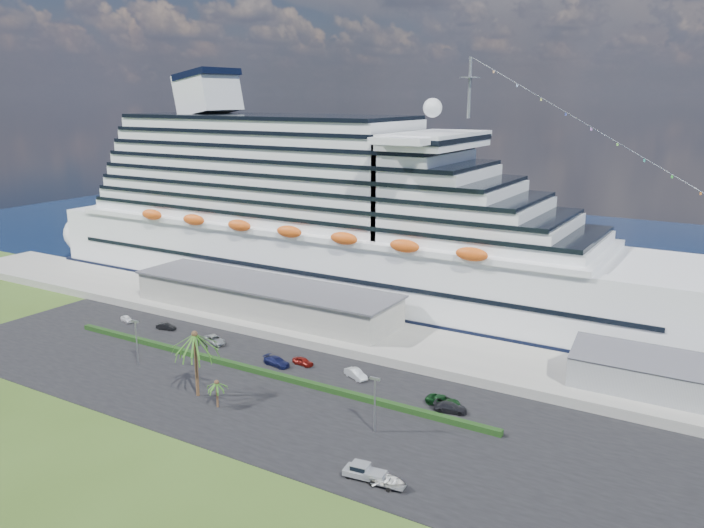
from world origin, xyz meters
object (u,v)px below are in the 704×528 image
Objects in this scene: parked_car_3 at (277,361)px; boat_trailer at (389,481)px; pickup_truck at (364,471)px; cruise_ship at (338,226)px.

parked_car_3 is 1.00× the size of boat_trailer.
parked_car_3 is 42.71m from boat_trailer.
pickup_truck reaches higher than parked_car_3.
boat_trailer is at bearing -53.52° from cruise_ship.
parked_car_3 is at bearing 143.10° from pickup_truck.
cruise_ship reaches higher than pickup_truck.
boat_trailer is (50.01, -67.63, -15.58)m from cruise_ship.
cruise_ship is at bearing 126.48° from boat_trailer.
parked_car_3 is at bearing -71.34° from cruise_ship.
boat_trailer is at bearing -3.51° from pickup_truck.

